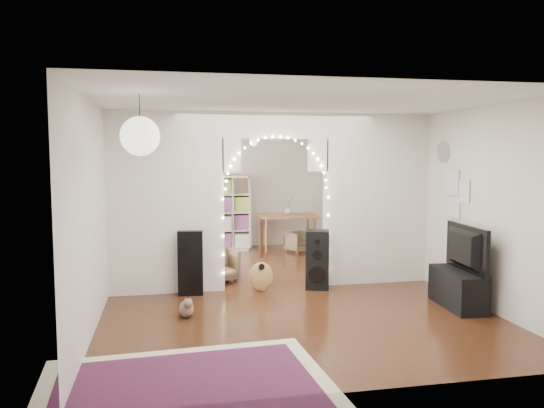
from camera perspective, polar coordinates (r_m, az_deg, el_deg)
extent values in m
plane|color=black|center=(8.40, 0.32, -8.87)|extent=(7.50, 7.50, 0.00)
cube|color=white|center=(8.16, 0.33, 9.83)|extent=(5.00, 7.50, 0.02)
cube|color=silver|center=(11.86, -3.37, 1.91)|extent=(5.00, 0.02, 2.70)
cube|color=silver|center=(4.59, 9.95, -3.70)|extent=(5.00, 0.02, 2.70)
cube|color=silver|center=(8.04, -17.39, 0.02)|extent=(0.02, 7.50, 2.70)
cube|color=silver|center=(9.02, 16.08, 0.61)|extent=(0.02, 7.50, 2.70)
cube|color=silver|center=(8.00, -11.32, 0.14)|extent=(1.70, 0.20, 2.70)
cube|color=silver|center=(8.66, 11.08, 0.53)|extent=(1.70, 0.20, 2.70)
cube|color=silver|center=(8.15, 0.33, 8.43)|extent=(1.60, 0.20, 0.40)
cube|color=white|center=(9.82, -16.16, 1.86)|extent=(0.04, 1.20, 1.40)
cylinder|color=white|center=(8.45, 17.97, 5.35)|extent=(0.03, 0.31, 0.31)
sphere|color=white|center=(5.57, -14.01, 7.10)|extent=(0.40, 0.40, 0.40)
cube|color=maroon|center=(5.01, -9.14, -18.95)|extent=(2.70, 2.08, 0.02)
cube|color=black|center=(7.89, -8.76, -6.31)|extent=(0.38, 0.16, 0.96)
ellipsoid|color=#B28347|center=(8.02, -1.21, -6.67)|extent=(0.40, 0.23, 0.45)
cube|color=black|center=(7.95, -1.21, -4.02)|extent=(0.05, 0.04, 0.52)
cube|color=black|center=(7.91, -1.22, -2.02)|extent=(0.06, 0.04, 0.11)
ellipsoid|color=brown|center=(6.96, -9.19, -11.08)|extent=(0.22, 0.31, 0.21)
sphere|color=brown|center=(6.82, -9.02, -10.52)|extent=(0.14, 0.14, 0.12)
cone|color=brown|center=(6.80, -9.29, -10.04)|extent=(0.04, 0.04, 0.04)
cone|color=brown|center=(6.80, -8.77, -10.02)|extent=(0.04, 0.04, 0.04)
cylinder|color=brown|center=(7.13, -9.41, -11.26)|extent=(0.06, 0.19, 0.06)
cube|color=black|center=(8.20, 4.88, -5.98)|extent=(0.42, 0.39, 0.91)
cylinder|color=black|center=(8.09, 4.88, -7.59)|extent=(0.26, 0.09, 0.26)
cylinder|color=black|center=(8.03, 4.89, -5.49)|extent=(0.14, 0.06, 0.14)
cylinder|color=black|center=(8.00, 4.90, -4.07)|extent=(0.08, 0.04, 0.08)
cube|color=black|center=(7.68, 19.35, -8.61)|extent=(0.47, 1.03, 0.50)
imported|color=black|center=(7.57, 19.48, -4.49)|extent=(0.22, 1.08, 0.62)
cube|color=#CAB092|center=(11.58, -6.24, -0.91)|extent=(1.61, 0.87, 1.60)
cube|color=brown|center=(11.51, 1.71, -1.29)|extent=(1.23, 0.85, 0.05)
cylinder|color=brown|center=(11.16, -0.61, -3.45)|extent=(0.05, 0.05, 0.70)
cylinder|color=brown|center=(11.36, 4.59, -3.31)|extent=(0.05, 0.05, 0.70)
cylinder|color=brown|center=(11.79, -1.07, -2.98)|extent=(0.05, 0.05, 0.70)
cylinder|color=brown|center=(11.97, 3.87, -2.86)|extent=(0.05, 0.05, 0.70)
imported|color=silver|center=(11.50, 1.72, -0.69)|extent=(0.19, 0.19, 0.19)
imported|color=brown|center=(8.72, -5.78, -6.63)|extent=(0.68, 0.69, 0.51)
imported|color=brown|center=(11.29, 2.90, -4.05)|extent=(0.62, 0.63, 0.43)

